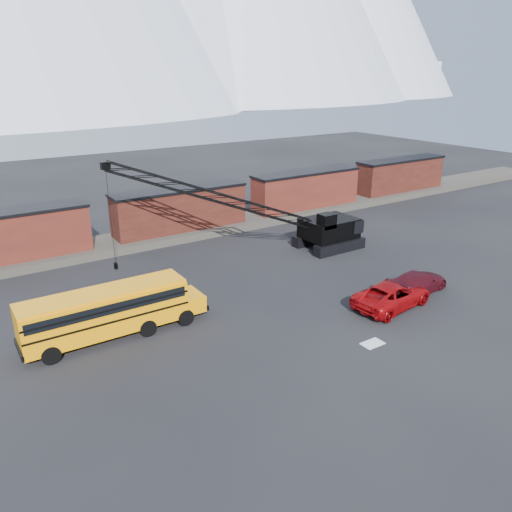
{
  "coord_description": "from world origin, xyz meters",
  "views": [
    {
      "loc": [
        -20.14,
        -22.41,
        15.66
      ],
      "look_at": [
        -1.44,
        6.06,
        3.0
      ],
      "focal_mm": 35.0,
      "sensor_mm": 36.0,
      "label": 1
    }
  ],
  "objects_px": {
    "red_pickup": "(392,295)",
    "maroon_suv": "(417,282)",
    "crawler_crane": "(223,199)",
    "school_bus": "(111,311)"
  },
  "relations": [
    {
      "from": "crawler_crane",
      "to": "maroon_suv",
      "type": "bearing_deg",
      "value": -59.04
    },
    {
      "from": "school_bus",
      "to": "crawler_crane",
      "type": "bearing_deg",
      "value": 32.76
    },
    {
      "from": "red_pickup",
      "to": "maroon_suv",
      "type": "height_order",
      "value": "red_pickup"
    },
    {
      "from": "maroon_suv",
      "to": "crawler_crane",
      "type": "height_order",
      "value": "crawler_crane"
    },
    {
      "from": "red_pickup",
      "to": "maroon_suv",
      "type": "xyz_separation_m",
      "value": [
        3.38,
        0.61,
        -0.07
      ]
    },
    {
      "from": "red_pickup",
      "to": "crawler_crane",
      "type": "height_order",
      "value": "crawler_crane"
    },
    {
      "from": "school_bus",
      "to": "red_pickup",
      "type": "relative_size",
      "value": 1.82
    },
    {
      "from": "crawler_crane",
      "to": "school_bus",
      "type": "bearing_deg",
      "value": -147.24
    },
    {
      "from": "crawler_crane",
      "to": "red_pickup",
      "type": "bearing_deg",
      "value": -70.88
    },
    {
      "from": "maroon_suv",
      "to": "crawler_crane",
      "type": "xyz_separation_m",
      "value": [
        -8.52,
        14.2,
        4.61
      ]
    }
  ]
}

